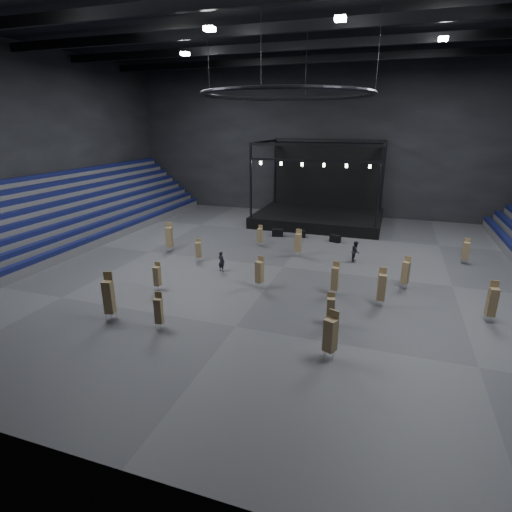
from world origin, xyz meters
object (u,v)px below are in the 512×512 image
(flight_case_left, at_px, (278,233))
(flight_case_right, at_px, (335,239))
(chair_stack_0, at_px, (260,235))
(chair_stack_11, at_px, (382,287))
(crew_member, at_px, (356,251))
(chair_stack_7, at_px, (157,276))
(chair_stack_6, at_px, (198,250))
(man_center, at_px, (221,261))
(stage, at_px, (320,210))
(chair_stack_14, at_px, (330,308))
(chair_stack_2, at_px, (331,334))
(chair_stack_9, at_px, (466,250))
(chair_stack_1, at_px, (335,278))
(chair_stack_12, at_px, (492,301))
(chair_stack_5, at_px, (159,310))
(chair_stack_13, at_px, (298,242))
(chair_stack_4, at_px, (260,271))
(chair_stack_10, at_px, (169,237))
(flight_case_mid, at_px, (300,234))
(chair_stack_8, at_px, (109,296))
(chair_stack_3, at_px, (406,272))

(flight_case_left, height_order, flight_case_right, flight_case_left)
(chair_stack_0, xyz_separation_m, chair_stack_11, (11.32, -9.89, 0.26))
(crew_member, bearing_deg, chair_stack_7, 133.37)
(chair_stack_6, relative_size, chair_stack_11, 0.78)
(flight_case_right, xyz_separation_m, man_center, (-7.31, -11.01, 0.47))
(stage, distance_m, flight_case_left, 8.15)
(chair_stack_6, bearing_deg, chair_stack_14, -51.43)
(chair_stack_2, bearing_deg, chair_stack_9, 88.45)
(chair_stack_7, xyz_separation_m, chair_stack_9, (21.06, 13.06, 0.06))
(chair_stack_1, distance_m, crew_member, 7.48)
(chair_stack_12, distance_m, crew_member, 11.95)
(flight_case_right, xyz_separation_m, chair_stack_6, (-10.06, -9.44, 0.70))
(flight_case_right, height_order, man_center, man_center)
(chair_stack_5, distance_m, chair_stack_13, 15.74)
(chair_stack_4, bearing_deg, flight_case_left, 115.50)
(chair_stack_10, bearing_deg, flight_case_mid, 25.42)
(stage, distance_m, chair_stack_2, 28.77)
(flight_case_mid, distance_m, chair_stack_13, 6.16)
(flight_case_mid, relative_size, chair_stack_8, 0.35)
(chair_stack_1, bearing_deg, chair_stack_4, -173.31)
(stage, relative_size, chair_stack_9, 6.59)
(chair_stack_2, distance_m, chair_stack_11, 7.37)
(chair_stack_6, bearing_deg, flight_case_left, 47.04)
(crew_member, bearing_deg, chair_stack_3, -137.81)
(chair_stack_8, bearing_deg, chair_stack_10, 90.26)
(flight_case_left, distance_m, chair_stack_6, 10.51)
(chair_stack_0, bearing_deg, chair_stack_3, -23.72)
(chair_stack_8, bearing_deg, flight_case_right, 48.39)
(chair_stack_8, bearing_deg, chair_stack_11, 10.24)
(chair_stack_11, relative_size, crew_member, 1.44)
(chair_stack_9, bearing_deg, flight_case_left, 172.81)
(chair_stack_7, bearing_deg, chair_stack_9, 29.89)
(chair_stack_8, xyz_separation_m, crew_member, (12.72, 15.26, -0.62))
(chair_stack_9, height_order, chair_stack_10, chair_stack_10)
(man_center, bearing_deg, stage, -83.80)
(flight_case_right, xyz_separation_m, chair_stack_10, (-13.77, -7.77, 1.04))
(chair_stack_13, bearing_deg, chair_stack_3, -25.15)
(stage, bearing_deg, chair_stack_7, -106.71)
(flight_case_left, bearing_deg, chair_stack_5, -93.09)
(chair_stack_4, bearing_deg, chair_stack_11, 12.79)
(chair_stack_12, xyz_separation_m, chair_stack_14, (-8.80, -3.31, -0.27))
(chair_stack_2, relative_size, chair_stack_9, 1.20)
(stage, xyz_separation_m, flight_case_left, (-2.93, -7.53, -1.07))
(chair_stack_7, distance_m, chair_stack_10, 8.87)
(chair_stack_5, height_order, chair_stack_12, chair_stack_12)
(stage, bearing_deg, chair_stack_3, -62.48)
(chair_stack_13, relative_size, crew_member, 1.36)
(chair_stack_0, distance_m, chair_stack_4, 10.04)
(flight_case_mid, height_order, man_center, man_center)
(flight_case_mid, relative_size, chair_stack_2, 0.41)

